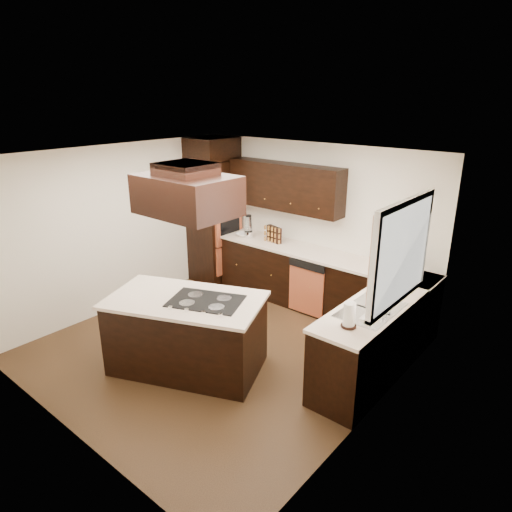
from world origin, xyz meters
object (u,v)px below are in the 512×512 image
at_px(oven_column, 214,221).
at_px(spice_rack, 274,234).
at_px(range_hood, 187,195).
at_px(island, 187,335).

bearing_deg(oven_column, spice_rack, 4.19).
bearing_deg(range_hood, oven_column, 129.74).
bearing_deg(spice_rack, island, -61.92).
height_order(island, range_hood, range_hood).
height_order(oven_column, spice_rack, oven_column).
distance_m(oven_column, range_hood, 3.13).
height_order(range_hood, spice_rack, range_hood).
relative_size(oven_column, range_hood, 2.02).
distance_m(range_hood, spice_rack, 2.67).
distance_m(island, spice_rack, 2.50).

